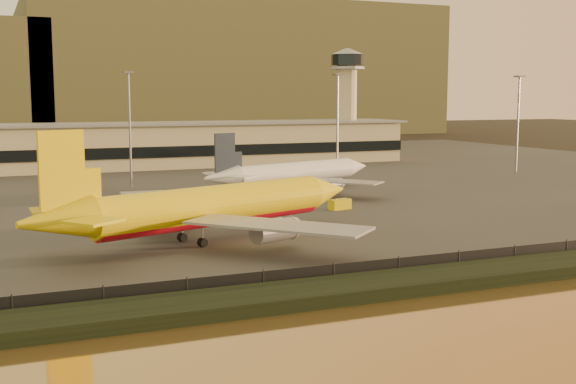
# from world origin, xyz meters

# --- Properties ---
(ground) EXTENTS (900.00, 900.00, 0.00)m
(ground) POSITION_xyz_m (0.00, 0.00, 0.00)
(ground) COLOR black
(ground) RESTS_ON ground
(embankment) EXTENTS (320.00, 7.00, 1.40)m
(embankment) POSITION_xyz_m (0.00, -17.00, 0.70)
(embankment) COLOR black
(embankment) RESTS_ON ground
(tarmac) EXTENTS (320.00, 220.00, 0.20)m
(tarmac) POSITION_xyz_m (0.00, 95.00, 0.10)
(tarmac) COLOR #2D2D2D
(tarmac) RESTS_ON ground
(perimeter_fence) EXTENTS (300.00, 0.05, 2.20)m
(perimeter_fence) POSITION_xyz_m (0.00, -13.00, 1.30)
(perimeter_fence) COLOR black
(perimeter_fence) RESTS_ON tarmac
(terminal_building) EXTENTS (202.00, 25.00, 12.60)m
(terminal_building) POSITION_xyz_m (-14.52, 125.55, 6.25)
(terminal_building) COLOR #C2B287
(terminal_building) RESTS_ON tarmac
(control_tower) EXTENTS (11.20, 11.20, 35.50)m
(control_tower) POSITION_xyz_m (70.00, 131.00, 21.66)
(control_tower) COLOR #C2B287
(control_tower) RESTS_ON tarmac
(apron_light_masts) EXTENTS (152.20, 12.20, 25.40)m
(apron_light_masts) POSITION_xyz_m (15.00, 75.00, 15.70)
(apron_light_masts) COLOR slate
(apron_light_masts) RESTS_ON tarmac
(distant_hills) EXTENTS (470.00, 160.00, 70.00)m
(distant_hills) POSITION_xyz_m (-20.74, 340.00, 31.39)
(distant_hills) COLOR brown
(distant_hills) RESTS_ON ground
(dhl_cargo_jet) EXTENTS (51.99, 49.41, 15.99)m
(dhl_cargo_jet) POSITION_xyz_m (-11.55, 14.46, 4.97)
(dhl_cargo_jet) COLOR #DDBE0B
(dhl_cargo_jet) RESTS_ON tarmac
(white_narrowbody_jet) EXTENTS (43.85, 41.63, 12.94)m
(white_narrowbody_jet) POSITION_xyz_m (19.91, 58.58, 4.06)
(white_narrowbody_jet) COLOR silver
(white_narrowbody_jet) RESTS_ON tarmac
(gse_vehicle_yellow) EXTENTS (4.38, 2.77, 1.83)m
(gse_vehicle_yellow) POSITION_xyz_m (18.07, 33.12, 1.11)
(gse_vehicle_yellow) COLOR #DDBE0B
(gse_vehicle_yellow) RESTS_ON tarmac
(gse_vehicle_white) EXTENTS (3.80, 2.60, 1.57)m
(gse_vehicle_white) POSITION_xyz_m (-20.89, 30.86, 0.98)
(gse_vehicle_white) COLOR silver
(gse_vehicle_white) RESTS_ON tarmac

